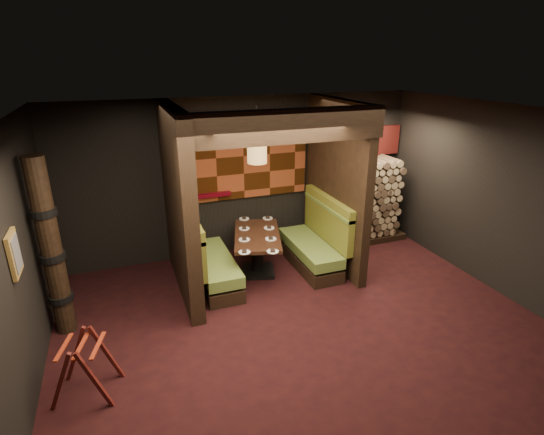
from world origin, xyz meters
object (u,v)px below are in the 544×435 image
Objects in this scene: booth_bench_left at (208,261)px; luggage_rack at (84,364)px; booth_bench_right at (315,244)px; dining_table at (257,247)px; firewood_stack at (362,201)px; pendant_lamp at (257,148)px; totem_column at (51,250)px.

booth_bench_left reaches higher than luggage_rack.
dining_table is (-1.04, 0.08, 0.08)m from booth_bench_right.
pendant_lamp is at bearing -164.34° from firewood_stack.
dining_table is 0.63× the size of totem_column.
dining_table is 3.09m from totem_column.
luggage_rack is (-1.77, -1.90, -0.03)m from booth_bench_left.
booth_bench_right is at bearing 0.00° from booth_bench_left.
pendant_lamp is at bearing -90.00° from dining_table.
pendant_lamp is 0.53× the size of firewood_stack.
pendant_lamp is 0.38× the size of totem_column.
booth_bench_left is 1.06× the size of dining_table.
booth_bench_right is 1.74× the size of pendant_lamp.
booth_bench_right is at bearing 27.35° from luggage_rack.
booth_bench_right is 0.67× the size of totem_column.
totem_column is (-2.95, -0.58, -0.97)m from pendant_lamp.
booth_bench_left is 2.60m from luggage_rack.
totem_column is (-2.09, -0.55, 0.79)m from booth_bench_left.
booth_bench_left is at bearing -177.98° from pendant_lamp.
luggage_rack is (-2.63, -1.93, -1.78)m from pendant_lamp.
booth_bench_right is 1.06× the size of dining_table.
luggage_rack is at bearing -133.08° from booth_bench_left.
firewood_stack is at bearing 27.35° from booth_bench_right.
pendant_lamp is (-1.04, 0.03, 1.76)m from booth_bench_right.
pendant_lamp is 2.82m from firewood_stack.
booth_bench_right is 0.92× the size of firewood_stack.
pendant_lamp is at bearing 178.33° from booth_bench_right.
totem_column is at bearing 103.20° from luggage_rack.
firewood_stack reaches higher than booth_bench_left.
booth_bench_left is 0.87m from dining_table.
pendant_lamp is at bearing 36.21° from luggage_rack.
totem_column reaches higher than dining_table.
booth_bench_right is 1.04m from dining_table.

